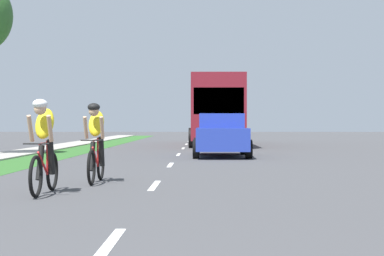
{
  "coord_description": "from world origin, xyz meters",
  "views": [
    {
      "loc": [
        0.92,
        -1.39,
        1.19
      ],
      "look_at": [
        0.51,
        21.46,
        1.0
      ],
      "focal_mm": 56.21,
      "sensor_mm": 36.0,
      "label": 1
    }
  ],
  "objects_px": {
    "cyclist_trailing": "(96,142)",
    "bus_maroon": "(216,108)",
    "sedan_blue": "(221,135)",
    "cyclist_lead": "(44,146)"
  },
  "relations": [
    {
      "from": "cyclist_trailing",
      "to": "bus_maroon",
      "type": "height_order",
      "value": "bus_maroon"
    },
    {
      "from": "sedan_blue",
      "to": "bus_maroon",
      "type": "height_order",
      "value": "bus_maroon"
    },
    {
      "from": "cyclist_trailing",
      "to": "sedan_blue",
      "type": "relative_size",
      "value": 0.4
    },
    {
      "from": "sedan_blue",
      "to": "cyclist_lead",
      "type": "bearing_deg",
      "value": -106.08
    },
    {
      "from": "cyclist_trailing",
      "to": "sedan_blue",
      "type": "distance_m",
      "value": 9.91
    },
    {
      "from": "cyclist_trailing",
      "to": "bus_maroon",
      "type": "bearing_deg",
      "value": 82.16
    },
    {
      "from": "sedan_blue",
      "to": "cyclist_trailing",
      "type": "bearing_deg",
      "value": -106.29
    },
    {
      "from": "cyclist_lead",
      "to": "bus_maroon",
      "type": "relative_size",
      "value": 0.15
    },
    {
      "from": "cyclist_lead",
      "to": "cyclist_trailing",
      "type": "distance_m",
      "value": 2.01
    },
    {
      "from": "cyclist_lead",
      "to": "bus_maroon",
      "type": "distance_m",
      "value": 22.87
    }
  ]
}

